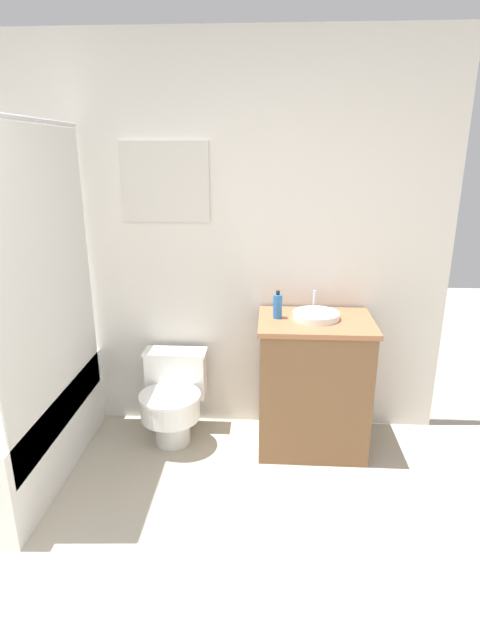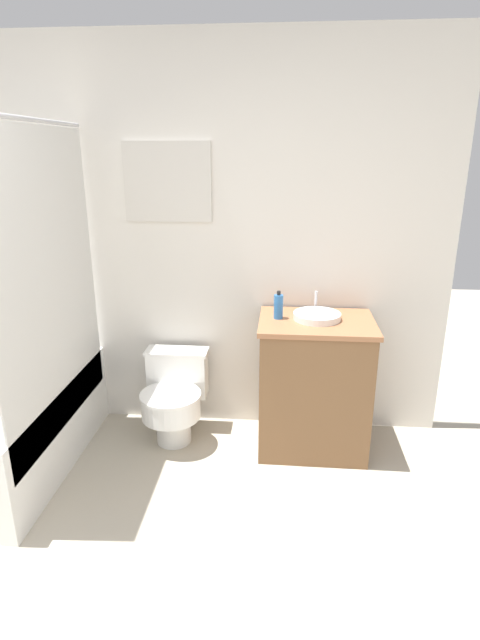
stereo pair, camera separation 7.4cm
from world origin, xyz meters
The scene contains 6 objects.
wall_back centered at (0.00, 2.22, 1.26)m, with size 3.46×0.07×2.50m.
shower_area centered at (-0.89, 1.53, 0.31)m, with size 0.66×1.31×1.98m.
toilet centered at (-0.02, 1.93, 0.30)m, with size 0.41×0.51×0.57m.
vanity centered at (0.88, 1.91, 0.43)m, with size 0.69×0.53×0.86m.
sink centered at (0.88, 1.94, 0.88)m, with size 0.29×0.32×0.13m.
soap_bottle centered at (0.64, 1.93, 0.94)m, with size 0.06×0.06×0.17m.
Camera 1 is at (0.59, -0.96, 1.82)m, focal length 28.00 mm.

